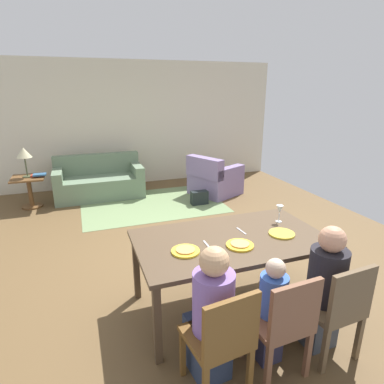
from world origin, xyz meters
TOP-DOWN VIEW (x-y plane):
  - ground_plane at (0.00, 0.48)m, footprint 6.43×6.16m
  - back_wall at (0.00, 3.61)m, footprint 6.43×0.10m
  - dining_table at (-0.06, -1.23)m, footprint 1.81×1.03m
  - plate_near_man at (-0.55, -1.35)m, footprint 0.25×0.25m
  - pizza_near_man at (-0.55, -1.35)m, footprint 0.17×0.17m
  - plate_near_child at (-0.06, -1.41)m, footprint 0.25×0.25m
  - pizza_near_child at (-0.06, -1.41)m, footprint 0.17×0.17m
  - plate_near_woman at (0.44, -1.33)m, footprint 0.25×0.25m
  - wine_glass at (0.60, -1.05)m, footprint 0.07×0.07m
  - fork at (-0.33, -1.28)m, footprint 0.02×0.15m
  - knife at (0.11, -1.13)m, footprint 0.03×0.17m
  - dining_chair_man at (-0.54, -2.10)m, footprint 0.47×0.47m
  - person_man at (-0.56, -1.93)m, footprint 0.31×0.41m
  - dining_chair_child at (-0.05, -2.10)m, footprint 0.44×0.44m
  - person_child at (-0.06, -1.93)m, footprint 0.22×0.29m
  - dining_chair_woman at (0.45, -2.10)m, footprint 0.45×0.45m
  - person_woman at (0.44, -1.93)m, footprint 0.30×0.41m
  - area_rug at (-0.11, 1.99)m, footprint 2.60×1.80m
  - couch at (-1.00, 2.85)m, footprint 1.71×0.86m
  - armchair at (1.24, 2.17)m, footprint 1.14×1.14m
  - side_table at (-2.26, 2.59)m, footprint 0.56×0.56m
  - table_lamp at (-2.26, 2.59)m, footprint 0.26×0.26m
  - book_lower at (-2.09, 2.61)m, footprint 0.22×0.16m
  - book_upper at (-2.05, 2.53)m, footprint 0.22×0.16m
  - handbag at (0.74, 1.69)m, footprint 0.32×0.16m

SIDE VIEW (x-z plane):
  - ground_plane at x=0.00m, z-range -0.02..0.00m
  - area_rug at x=-0.11m, z-range 0.00..0.01m
  - handbag at x=0.74m, z-range 0.00..0.26m
  - couch at x=-1.00m, z-range -0.11..0.71m
  - armchair at x=1.24m, z-range -0.09..0.73m
  - side_table at x=-2.26m, z-range 0.09..0.67m
  - person_child at x=-0.06m, z-range -0.03..0.89m
  - dining_chair_man at x=-0.54m, z-range 0.06..0.93m
  - dining_chair_child at x=-0.05m, z-range 0.06..0.93m
  - dining_chair_woman at x=0.45m, z-range 0.06..0.93m
  - person_man at x=-0.56m, z-range -0.04..1.07m
  - person_woman at x=0.44m, z-range -0.04..1.07m
  - book_lower at x=-2.09m, z-range 0.58..0.61m
  - book_upper at x=-2.05m, z-range 0.61..0.64m
  - dining_table at x=-0.06m, z-range 0.31..1.07m
  - fork at x=-0.33m, z-range 0.76..0.77m
  - knife at x=0.11m, z-range 0.76..0.77m
  - plate_near_man at x=-0.55m, z-range 0.76..0.78m
  - plate_near_child at x=-0.06m, z-range 0.76..0.78m
  - plate_near_woman at x=0.44m, z-range 0.76..0.78m
  - pizza_near_man at x=-0.55m, z-range 0.78..0.79m
  - pizza_near_child at x=-0.06m, z-range 0.78..0.79m
  - wine_glass at x=0.60m, z-range 0.80..0.99m
  - table_lamp at x=-2.26m, z-range 0.74..1.28m
  - back_wall at x=0.00m, z-range 0.00..2.70m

